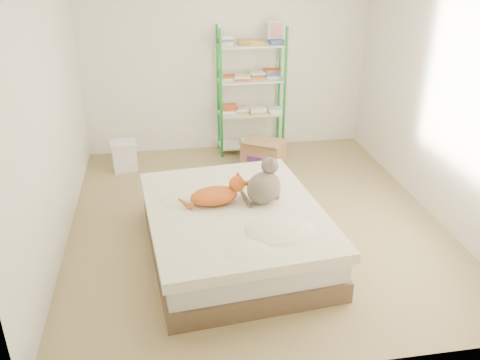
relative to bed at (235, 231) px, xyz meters
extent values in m
cube|color=tan|center=(0.31, 0.61, -0.24)|extent=(3.80, 4.20, 0.01)
cube|color=white|center=(0.31, 2.71, 1.06)|extent=(3.80, 0.01, 2.60)
cube|color=white|center=(0.31, -1.49, 1.06)|extent=(3.80, 0.01, 2.60)
cube|color=white|center=(-1.59, 0.61, 1.06)|extent=(0.01, 4.20, 2.60)
cube|color=white|center=(2.21, 0.61, 1.06)|extent=(0.01, 4.20, 2.60)
cube|color=brown|center=(0.00, 0.00, -0.15)|extent=(1.68, 2.01, 0.19)
cube|color=silver|center=(0.00, 0.00, 0.05)|extent=(1.63, 1.95, 0.21)
cube|color=#FFF8C9|center=(0.00, 0.00, 0.20)|extent=(1.71, 2.06, 0.09)
cylinder|color=#218F35|center=(0.19, 2.33, 0.61)|extent=(0.04, 0.04, 1.70)
cylinder|color=#218F35|center=(0.19, 2.65, 0.61)|extent=(0.04, 0.04, 1.70)
cylinder|color=#218F35|center=(1.03, 2.33, 0.61)|extent=(0.04, 0.04, 1.70)
cylinder|color=#218F35|center=(1.03, 2.65, 0.61)|extent=(0.04, 0.04, 1.70)
cube|color=silver|center=(0.61, 2.49, -0.14)|extent=(0.86, 0.34, 0.02)
cube|color=silver|center=(0.61, 2.49, 0.31)|extent=(0.86, 0.34, 0.02)
cube|color=silver|center=(0.61, 2.49, 0.76)|extent=(0.86, 0.34, 0.02)
cube|color=silver|center=(0.61, 2.49, 1.21)|extent=(0.86, 0.34, 0.02)
cube|color=#C7572D|center=(0.61, 2.49, -0.09)|extent=(0.20, 0.16, 0.09)
cube|color=#C7572D|center=(0.31, 2.49, 0.36)|extent=(0.20, 0.16, 0.09)
cube|color=#C7572D|center=(0.51, 2.49, 0.36)|extent=(0.20, 0.16, 0.09)
cube|color=#C7572D|center=(0.71, 2.49, 0.36)|extent=(0.20, 0.16, 0.09)
cube|color=#C7572D|center=(0.91, 2.49, 0.36)|extent=(0.20, 0.16, 0.09)
cube|color=#C7572D|center=(0.31, 2.49, 0.81)|extent=(0.20, 0.16, 0.09)
cube|color=#C7572D|center=(0.51, 2.49, 0.81)|extent=(0.20, 0.16, 0.09)
cube|color=#C7572D|center=(0.71, 2.49, 0.81)|extent=(0.20, 0.16, 0.09)
cube|color=#C7572D|center=(0.91, 2.49, 0.81)|extent=(0.20, 0.16, 0.09)
cube|color=#C7572D|center=(0.31, 2.49, 1.26)|extent=(0.20, 0.16, 0.09)
cube|color=#C7572D|center=(0.51, 2.49, 1.26)|extent=(0.20, 0.16, 0.09)
cube|color=#C7572D|center=(0.71, 2.49, 1.26)|extent=(0.20, 0.16, 0.09)
cube|color=#C7572D|center=(0.91, 2.49, 1.26)|extent=(0.20, 0.16, 0.09)
cube|color=silver|center=(0.94, 2.54, 1.36)|extent=(0.22, 0.08, 0.28)
cube|color=red|center=(0.94, 2.52, 1.36)|extent=(0.17, 0.06, 0.21)
cube|color=tan|center=(0.68, 1.93, -0.07)|extent=(0.63, 0.60, 0.35)
cube|color=#662584|center=(0.78, 1.76, -0.08)|extent=(0.26, 0.17, 0.08)
cube|color=tan|center=(0.68, 1.77, 0.10)|extent=(0.50, 0.39, 0.11)
cube|color=white|center=(-1.09, 2.13, -0.07)|extent=(0.33, 0.30, 0.34)
cube|color=white|center=(-1.09, 2.13, 0.11)|extent=(0.36, 0.33, 0.03)
camera|label=1|loc=(-0.60, -3.97, 2.46)|focal=38.00mm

